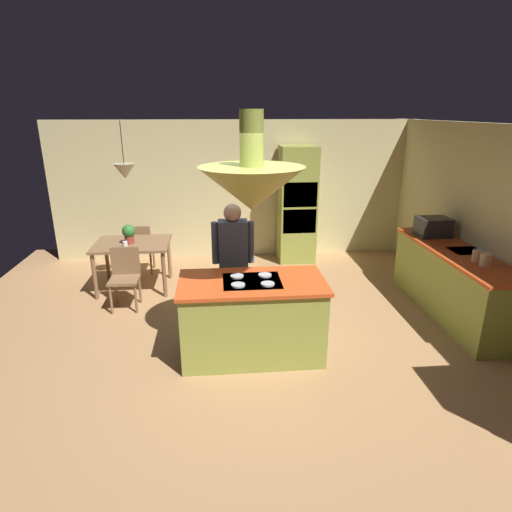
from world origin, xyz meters
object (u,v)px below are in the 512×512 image
kitchen_island (252,318)px  potted_plant_on_table (129,233)px  canister_sugar (477,256)px  person_at_island (233,259)px  canister_flour (485,260)px  dining_table (132,249)px  chair_facing_island (125,274)px  microwave_on_counter (433,227)px  chair_by_back_wall (140,246)px  oven_tower (297,205)px  cup_on_table (125,244)px

kitchen_island → potted_plant_on_table: bearing=129.9°
canister_sugar → person_at_island: bearing=173.9°
canister_flour → canister_sugar: 0.18m
potted_plant_on_table → kitchen_island: bearing=-50.1°
dining_table → person_at_island: 2.08m
chair_facing_island → canister_sugar: 4.69m
canister_flour → microwave_on_counter: microwave_on_counter is taller
chair_by_back_wall → potted_plant_on_table: bearing=88.2°
person_at_island → chair_facing_island: (-1.52, 0.73, -0.43)m
oven_tower → dining_table: 3.05m
chair_by_back_wall → cup_on_table: bearing=86.5°
oven_tower → person_at_island: oven_tower is taller
cup_on_table → canister_sugar: bearing=-18.0°
chair_facing_island → potted_plant_on_table: potted_plant_on_table is taller
person_at_island → cup_on_table: 1.97m
dining_table → chair_by_back_wall: chair_by_back_wall is taller
microwave_on_counter → chair_by_back_wall: bearing=164.6°
chair_by_back_wall → kitchen_island: bearing=121.6°
cup_on_table → dining_table: bearing=76.4°
canister_flour → potted_plant_on_table: bearing=157.8°
cup_on_table → microwave_on_counter: (4.59, -0.36, 0.25)m
chair_facing_island → canister_sugar: canister_sugar is taller
kitchen_island → cup_on_table: (-1.75, 1.88, 0.34)m
oven_tower → canister_sugar: oven_tower is taller
dining_table → chair_by_back_wall: 0.68m
person_at_island → canister_flour: size_ratio=9.85×
chair_by_back_wall → canister_flour: canister_flour is taller
person_at_island → canister_flour: 3.06m
chair_by_back_wall → potted_plant_on_table: potted_plant_on_table is taller
kitchen_island → canister_sugar: canister_sugar is taller
canister_sugar → microwave_on_counter: microwave_on_counter is taller
chair_facing_island → microwave_on_counter: (4.54, 0.08, 0.56)m
potted_plant_on_table → canister_sugar: size_ratio=2.04×
kitchen_island → person_at_island: person_at_island is taller
cup_on_table → oven_tower: bearing=25.6°
kitchen_island → chair_facing_island: size_ratio=1.88×
canister_sugar → kitchen_island: bearing=-172.3°
dining_table → canister_sugar: (4.54, -1.72, 0.33)m
person_at_island → microwave_on_counter: size_ratio=3.56×
chair_by_back_wall → oven_tower: bearing=-170.3°
dining_table → canister_flour: bearing=-22.7°
kitchen_island → chair_facing_island: (-1.70, 1.44, 0.04)m
chair_facing_island → potted_plant_on_table: bearing=92.1°
kitchen_island → cup_on_table: 2.59m
chair_by_back_wall → cup_on_table: 0.94m
cup_on_table → canister_flour: size_ratio=0.54×
oven_tower → chair_facing_island: size_ratio=2.43×
kitchen_island → cup_on_table: kitchen_island is taller
canister_flour → oven_tower: bearing=119.8°
chair_by_back_wall → potted_plant_on_table: size_ratio=2.90×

